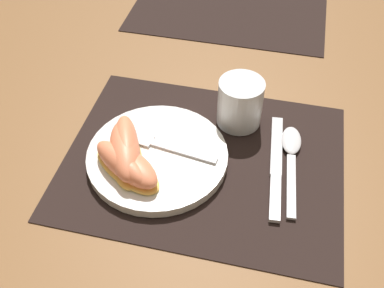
{
  "coord_description": "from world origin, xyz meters",
  "views": [
    {
      "loc": [
        0.09,
        -0.49,
        0.57
      ],
      "look_at": [
        -0.02,
        0.01,
        0.02
      ],
      "focal_mm": 42.0,
      "sensor_mm": 36.0,
      "label": 1
    }
  ],
  "objects_px": {
    "juice_glass": "(240,105)",
    "citrus_wedge_2": "(122,164)",
    "spoon": "(291,152)",
    "citrus_wedge_1": "(125,152)",
    "citrus_wedge_3": "(130,167)",
    "knife": "(276,167)",
    "fork": "(156,143)",
    "plate": "(158,156)",
    "citrus_wedge_0": "(127,145)"
  },
  "relations": [
    {
      "from": "plate",
      "to": "spoon",
      "type": "height_order",
      "value": "plate"
    },
    {
      "from": "knife",
      "to": "citrus_wedge_2",
      "type": "xyz_separation_m",
      "value": [
        -0.24,
        -0.07,
        0.03
      ]
    },
    {
      "from": "spoon",
      "to": "citrus_wedge_0",
      "type": "distance_m",
      "value": 0.27
    },
    {
      "from": "juice_glass",
      "to": "citrus_wedge_1",
      "type": "distance_m",
      "value": 0.22
    },
    {
      "from": "knife",
      "to": "citrus_wedge_1",
      "type": "bearing_deg",
      "value": -168.14
    },
    {
      "from": "fork",
      "to": "citrus_wedge_1",
      "type": "xyz_separation_m",
      "value": [
        -0.04,
        -0.04,
        0.02
      ]
    },
    {
      "from": "juice_glass",
      "to": "knife",
      "type": "bearing_deg",
      "value": -51.83
    },
    {
      "from": "citrus_wedge_1",
      "to": "knife",
      "type": "bearing_deg",
      "value": 11.86
    },
    {
      "from": "juice_glass",
      "to": "knife",
      "type": "xyz_separation_m",
      "value": [
        0.08,
        -0.1,
        -0.04
      ]
    },
    {
      "from": "citrus_wedge_0",
      "to": "citrus_wedge_1",
      "type": "relative_size",
      "value": 0.95
    },
    {
      "from": "spoon",
      "to": "citrus_wedge_3",
      "type": "xyz_separation_m",
      "value": [
        -0.24,
        -0.11,
        0.03
      ]
    },
    {
      "from": "plate",
      "to": "citrus_wedge_1",
      "type": "xyz_separation_m",
      "value": [
        -0.04,
        -0.03,
        0.03
      ]
    },
    {
      "from": "plate",
      "to": "citrus_wedge_0",
      "type": "distance_m",
      "value": 0.06
    },
    {
      "from": "fork",
      "to": "citrus_wedge_3",
      "type": "relative_size",
      "value": 1.45
    },
    {
      "from": "knife",
      "to": "citrus_wedge_1",
      "type": "relative_size",
      "value": 1.58
    },
    {
      "from": "citrus_wedge_2",
      "to": "spoon",
      "type": "bearing_deg",
      "value": 23.83
    },
    {
      "from": "citrus_wedge_0",
      "to": "citrus_wedge_1",
      "type": "bearing_deg",
      "value": -82.25
    },
    {
      "from": "fork",
      "to": "citrus_wedge_0",
      "type": "height_order",
      "value": "citrus_wedge_0"
    },
    {
      "from": "plate",
      "to": "juice_glass",
      "type": "bearing_deg",
      "value": 46.55
    },
    {
      "from": "knife",
      "to": "spoon",
      "type": "distance_m",
      "value": 0.04
    },
    {
      "from": "citrus_wedge_1",
      "to": "citrus_wedge_3",
      "type": "bearing_deg",
      "value": -56.47
    },
    {
      "from": "knife",
      "to": "fork",
      "type": "height_order",
      "value": "fork"
    },
    {
      "from": "juice_glass",
      "to": "spoon",
      "type": "xyz_separation_m",
      "value": [
        0.1,
        -0.06,
        -0.03
      ]
    },
    {
      "from": "knife",
      "to": "spoon",
      "type": "xyz_separation_m",
      "value": [
        0.02,
        0.04,
        0.0
      ]
    },
    {
      "from": "plate",
      "to": "citrus_wedge_0",
      "type": "xyz_separation_m",
      "value": [
        -0.05,
        -0.01,
        0.03
      ]
    },
    {
      "from": "citrus_wedge_3",
      "to": "spoon",
      "type": "bearing_deg",
      "value": 25.14
    },
    {
      "from": "juice_glass",
      "to": "citrus_wedge_1",
      "type": "height_order",
      "value": "juice_glass"
    },
    {
      "from": "plate",
      "to": "knife",
      "type": "xyz_separation_m",
      "value": [
        0.19,
        0.02,
        -0.01
      ]
    },
    {
      "from": "plate",
      "to": "juice_glass",
      "type": "distance_m",
      "value": 0.17
    },
    {
      "from": "juice_glass",
      "to": "fork",
      "type": "relative_size",
      "value": 0.46
    },
    {
      "from": "juice_glass",
      "to": "citrus_wedge_3",
      "type": "height_order",
      "value": "juice_glass"
    },
    {
      "from": "spoon",
      "to": "citrus_wedge_1",
      "type": "relative_size",
      "value": 1.36
    },
    {
      "from": "juice_glass",
      "to": "citrus_wedge_0",
      "type": "height_order",
      "value": "juice_glass"
    },
    {
      "from": "juice_glass",
      "to": "knife",
      "type": "distance_m",
      "value": 0.13
    },
    {
      "from": "citrus_wedge_1",
      "to": "citrus_wedge_2",
      "type": "bearing_deg",
      "value": -83.72
    },
    {
      "from": "juice_glass",
      "to": "spoon",
      "type": "bearing_deg",
      "value": -30.99
    },
    {
      "from": "citrus_wedge_1",
      "to": "citrus_wedge_0",
      "type": "bearing_deg",
      "value": 97.75
    },
    {
      "from": "citrus_wedge_2",
      "to": "citrus_wedge_3",
      "type": "relative_size",
      "value": 0.97
    },
    {
      "from": "juice_glass",
      "to": "citrus_wedge_2",
      "type": "relative_size",
      "value": 0.69
    },
    {
      "from": "fork",
      "to": "citrus_wedge_3",
      "type": "distance_m",
      "value": 0.07
    },
    {
      "from": "citrus_wedge_0",
      "to": "citrus_wedge_1",
      "type": "xyz_separation_m",
      "value": [
        0.0,
        -0.01,
        -0.0
      ]
    },
    {
      "from": "plate",
      "to": "citrus_wedge_2",
      "type": "xyz_separation_m",
      "value": [
        -0.04,
        -0.05,
        0.03
      ]
    },
    {
      "from": "spoon",
      "to": "citrus_wedge_3",
      "type": "distance_m",
      "value": 0.27
    },
    {
      "from": "knife",
      "to": "citrus_wedge_2",
      "type": "bearing_deg",
      "value": -162.48
    },
    {
      "from": "citrus_wedge_1",
      "to": "spoon",
      "type": "bearing_deg",
      "value": 18.95
    },
    {
      "from": "juice_glass",
      "to": "fork",
      "type": "height_order",
      "value": "juice_glass"
    },
    {
      "from": "juice_glass",
      "to": "citrus_wedge_3",
      "type": "distance_m",
      "value": 0.23
    },
    {
      "from": "knife",
      "to": "fork",
      "type": "relative_size",
      "value": 1.2
    },
    {
      "from": "plate",
      "to": "citrus_wedge_3",
      "type": "bearing_deg",
      "value": -118.71
    },
    {
      "from": "citrus_wedge_1",
      "to": "citrus_wedge_2",
      "type": "xyz_separation_m",
      "value": [
        0.0,
        -0.02,
        -0.0
      ]
    }
  ]
}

